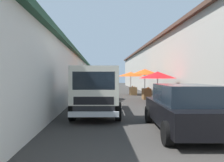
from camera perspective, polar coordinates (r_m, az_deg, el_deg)
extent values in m
plane|color=#33302D|center=(15.62, 2.68, -5.10)|extent=(90.00, 90.00, 0.00)
cube|color=silver|center=(18.49, -19.99, 1.01)|extent=(49.50, 7.00, 3.36)
cube|color=#284C38|center=(18.58, -20.02, 6.56)|extent=(49.80, 7.50, 0.24)
cube|color=#A39E93|center=(19.66, 22.56, 3.33)|extent=(49.50, 7.00, 4.96)
cube|color=#4C3328|center=(19.93, 22.62, 10.82)|extent=(49.80, 7.50, 0.24)
cylinder|color=#9E9EA3|center=(13.76, 12.24, -1.71)|extent=(0.06, 0.06, 2.03)
cone|color=red|center=(13.75, 12.25, 1.60)|extent=(2.39, 2.39, 0.44)
sphere|color=#9E9EA3|center=(13.75, 12.26, 2.68)|extent=(0.07, 0.07, 0.07)
cube|color=brown|center=(13.82, 13.29, -4.25)|extent=(0.84, 0.58, 0.81)
sphere|color=orange|center=(14.04, 13.78, -2.33)|extent=(0.09, 0.09, 0.09)
sphere|color=orange|center=(13.48, 12.98, -2.46)|extent=(0.09, 0.09, 0.09)
sphere|color=orange|center=(13.79, 13.75, -2.39)|extent=(0.09, 0.09, 0.09)
sphere|color=orange|center=(13.79, 12.75, -2.16)|extent=(0.09, 0.09, 0.09)
sphere|color=orange|center=(13.88, 12.67, -2.36)|extent=(0.09, 0.09, 0.09)
sphere|color=orange|center=(13.50, 13.08, -2.46)|extent=(0.09, 0.09, 0.09)
cylinder|color=#9E9EA3|center=(15.94, 8.89, -0.87)|extent=(0.06, 0.06, 2.28)
cone|color=#D84C14|center=(15.93, 8.90, 2.45)|extent=(2.29, 2.29, 0.44)
sphere|color=#9E9EA3|center=(15.94, 8.90, 3.38)|extent=(0.07, 0.07, 0.07)
cube|color=brown|center=(16.15, 9.31, -3.45)|extent=(0.80, 0.58, 0.82)
sphere|color=orange|center=(16.26, 9.90, -1.82)|extent=(0.09, 0.09, 0.09)
sphere|color=orange|center=(15.97, 9.49, -1.87)|extent=(0.09, 0.09, 0.09)
sphere|color=orange|center=(16.15, 9.99, -1.84)|extent=(0.09, 0.09, 0.09)
sphere|color=orange|center=(16.11, 9.97, -1.85)|extent=(0.09, 0.09, 0.09)
sphere|color=orange|center=(16.00, 9.61, -1.87)|extent=(0.09, 0.09, 0.09)
cylinder|color=#9E9EA3|center=(15.62, -5.31, -1.09)|extent=(0.06, 0.06, 2.18)
cone|color=#D84C14|center=(15.61, -5.31, 2.24)|extent=(2.56, 2.56, 0.37)
sphere|color=#9E9EA3|center=(15.62, -5.31, 3.06)|extent=(0.07, 0.07, 0.07)
cube|color=#9E7547|center=(15.48, -4.77, -3.77)|extent=(0.81, 0.59, 0.75)
sphere|color=orange|center=(15.18, -4.30, -2.28)|extent=(0.09, 0.09, 0.09)
sphere|color=orange|center=(15.50, -4.73, -2.21)|extent=(0.09, 0.09, 0.09)
sphere|color=orange|center=(15.60, -5.48, -2.19)|extent=(0.09, 0.09, 0.09)
sphere|color=orange|center=(15.41, -4.74, -2.23)|extent=(0.09, 0.09, 0.09)
sphere|color=orange|center=(15.29, -4.18, -2.25)|extent=(0.09, 0.09, 0.09)
sphere|color=orange|center=(15.32, -5.08, -2.05)|extent=(0.09, 0.09, 0.09)
cylinder|color=#9E9EA3|center=(19.97, 5.12, -0.65)|extent=(0.06, 0.06, 2.16)
cone|color=#D84C14|center=(19.96, 5.12, 1.85)|extent=(2.59, 2.59, 0.42)
sphere|color=#9E9EA3|center=(19.97, 5.12, 2.56)|extent=(0.07, 0.07, 0.07)
cube|color=#9E7547|center=(19.89, 5.74, -2.73)|extent=(0.74, 0.64, 0.72)
sphere|color=orange|center=(20.01, 6.15, -1.55)|extent=(0.09, 0.09, 0.09)
sphere|color=orange|center=(19.85, 5.49, -1.57)|extent=(0.09, 0.09, 0.09)
sphere|color=orange|center=(19.74, 5.52, -1.43)|extent=(0.09, 0.09, 0.09)
sphere|color=orange|center=(19.93, 5.55, -1.56)|extent=(0.09, 0.09, 0.09)
cube|color=black|center=(6.92, 18.88, -8.22)|extent=(3.99, 1.94, 0.64)
cube|color=#19232D|center=(6.71, 19.33, -3.35)|extent=(2.42, 1.64, 0.56)
cube|color=black|center=(8.76, 14.81, -7.70)|extent=(0.19, 1.65, 0.20)
cube|color=silver|center=(8.61, 11.00, -5.95)|extent=(0.07, 0.24, 0.14)
cube|color=silver|center=(8.91, 18.45, -5.75)|extent=(0.07, 0.24, 0.14)
cylinder|color=black|center=(8.02, 9.87, -8.85)|extent=(0.61, 0.23, 0.60)
cylinder|color=black|center=(8.48, 21.52, -8.37)|extent=(0.61, 0.23, 0.60)
cylinder|color=black|center=(5.49, 14.70, -13.54)|extent=(0.61, 0.23, 0.60)
cube|color=black|center=(9.75, -3.87, -5.88)|extent=(4.86, 1.69, 0.36)
cube|color=beige|center=(8.06, -4.56, -1.07)|extent=(1.62, 1.82, 1.40)
cube|color=#19232D|center=(7.32, -4.97, 0.09)|extent=(0.13, 1.47, 0.63)
cube|color=#19232D|center=(8.05, -4.56, 0.18)|extent=(1.13, 1.82, 0.45)
cube|color=black|center=(7.35, -4.97, -5.34)|extent=(0.13, 1.40, 0.28)
cube|color=silver|center=(7.34, -5.01, -8.98)|extent=(0.20, 1.75, 0.18)
cube|color=gray|center=(10.51, 0.88, -3.02)|extent=(3.16, 0.21, 0.50)
cube|color=gray|center=(10.60, -8.05, -2.99)|extent=(3.16, 0.21, 0.50)
cube|color=gray|center=(12.07, -3.20, -2.49)|extent=(0.14, 1.65, 0.50)
cylinder|color=black|center=(8.14, 1.67, -8.26)|extent=(0.73, 0.25, 0.72)
cylinder|color=black|center=(8.27, -10.67, -8.14)|extent=(0.73, 0.25, 0.72)
cylinder|color=black|center=(11.18, 1.08, -5.70)|extent=(0.73, 0.25, 0.72)
cylinder|color=black|center=(11.27, -7.89, -5.66)|extent=(0.73, 0.25, 0.72)
cylinder|color=#232328|center=(14.49, -1.45, -4.02)|extent=(0.14, 0.14, 0.79)
cylinder|color=#232328|center=(14.35, -1.14, -4.07)|extent=(0.14, 0.14, 0.79)
cube|color=#D8C666|center=(14.37, -1.30, -1.31)|extent=(0.50, 0.39, 0.59)
sphere|color=tan|center=(14.36, -1.30, 0.30)|extent=(0.22, 0.22, 0.22)
cylinder|color=#D8C666|center=(14.62, -1.84, -1.15)|extent=(0.08, 0.08, 0.53)
cylinder|color=#D8C666|center=(14.13, -0.74, -1.23)|extent=(0.08, 0.08, 0.53)
cylinder|color=red|center=(15.14, -0.85, -3.70)|extent=(0.30, 0.30, 0.03)
cylinder|color=red|center=(15.27, -0.86, -4.45)|extent=(0.04, 0.04, 0.42)
cylinder|color=red|center=(15.16, -1.27, -4.49)|extent=(0.04, 0.04, 0.42)
cylinder|color=red|center=(15.05, -0.83, -4.53)|extent=(0.04, 0.04, 0.42)
cylinder|color=red|center=(15.17, -0.42, -4.49)|extent=(0.04, 0.04, 0.42)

